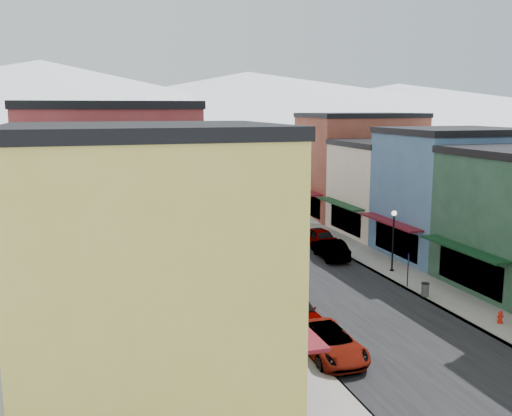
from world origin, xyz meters
TOP-DOWN VIEW (x-y plane):
  - ground at (0.00, 0.00)m, footprint 600.00×600.00m
  - road at (0.00, 60.00)m, footprint 10.00×160.00m
  - sidewalk_left at (-6.60, 60.00)m, footprint 3.20×160.00m
  - sidewalk_right at (6.60, 60.00)m, footprint 3.20×160.00m
  - curb_left at (-5.05, 60.00)m, footprint 0.10×160.00m
  - curb_right at (5.05, 60.00)m, footprint 0.10×160.00m
  - bldg_l_yellow at (-13.19, 4.00)m, footprint 11.30×8.70m
  - bldg_l_cream at (-13.19, 12.50)m, footprint 11.30×8.20m
  - bldg_l_brick_near at (-13.69, 20.50)m, footprint 12.30×8.20m
  - bldg_l_grayblue at (-13.19, 29.00)m, footprint 11.30×9.20m
  - bldg_l_brick_far at (-14.19, 38.00)m, footprint 13.30×9.20m
  - bldg_l_tan at (-13.19, 48.00)m, footprint 11.30×11.20m
  - bldg_r_blue at (13.19, 21.00)m, footprint 11.30×9.20m
  - bldg_r_cream at (13.69, 30.00)m, footprint 12.30×9.20m
  - bldg_r_brick_far at (14.19, 39.00)m, footprint 13.30×9.20m
  - bldg_r_tan at (13.19, 49.00)m, footprint 11.30×11.20m
  - distant_blocks at (0.00, 83.00)m, footprint 34.00×55.00m
  - mountain_ridge at (-19.47, 277.18)m, footprint 670.00×340.00m
  - overhead_cables at (0.00, 47.50)m, footprint 16.40×15.04m
  - car_white_suv at (-4.30, 6.28)m, footprint 2.50×5.33m
  - car_silver_sedan at (-4.13, 10.88)m, footprint 2.03×4.44m
  - car_dark_hatch at (-4.30, 30.34)m, footprint 1.82×5.01m
  - car_silver_wagon at (-4.30, 37.84)m, footprint 2.47×5.65m
  - car_green_sedan at (3.50, 23.12)m, footprint 2.12×5.06m
  - car_gray_suv at (4.16, 27.48)m, footprint 2.44×5.20m
  - car_black_sedan at (3.51, 41.22)m, footprint 2.15×4.94m
  - car_lane_silver at (-2.19, 54.53)m, footprint 2.26×4.72m
  - car_lane_white at (1.00, 65.60)m, footprint 3.18×6.21m
  - fire_hydrant at (6.55, 7.07)m, footprint 0.42×0.32m
  - parking_sign at (5.20, 14.42)m, footprint 0.14×0.31m
  - trash_can at (5.20, 12.35)m, footprint 0.52×0.52m
  - streetlamp_near at (6.19, 18.08)m, footprint 0.38×0.38m
  - streetlamp_far at (6.21, 43.32)m, footprint 0.35×0.35m
  - snow_pile_near at (-4.28, 18.12)m, footprint 2.23×2.57m
  - snow_pile_mid at (-4.39, 18.48)m, footprint 2.36×2.65m
  - snow_pile_far at (-4.88, 40.39)m, footprint 2.47×2.72m

SIDE VIEW (x-z plane):
  - ground at x=0.00m, z-range 0.00..0.00m
  - road at x=0.00m, z-range 0.00..0.01m
  - sidewalk_left at x=-6.60m, z-range 0.00..0.15m
  - sidewalk_right at x=6.60m, z-range 0.00..0.15m
  - curb_left at x=-5.05m, z-range 0.00..0.15m
  - curb_right at x=5.05m, z-range 0.00..0.15m
  - snow_pile_near at x=-4.28m, z-range -0.02..0.92m
  - fire_hydrant at x=6.55m, z-range 0.12..0.84m
  - snow_pile_mid at x=-4.39m, z-range -0.02..0.98m
  - snow_pile_far at x=-4.88m, z-range -0.02..1.02m
  - trash_can at x=5.20m, z-range 0.16..1.04m
  - car_black_sedan at x=3.51m, z-range 0.00..1.42m
  - car_silver_sedan at x=-4.13m, z-range 0.00..1.47m
  - car_white_suv at x=-4.30m, z-range 0.00..1.47m
  - car_lane_silver at x=-2.19m, z-range 0.00..1.56m
  - car_silver_wagon at x=-4.30m, z-range 0.00..1.62m
  - car_green_sedan at x=3.50m, z-range 0.00..1.63m
  - car_dark_hatch at x=-4.30m, z-range 0.00..1.64m
  - car_lane_white at x=1.00m, z-range 0.00..1.68m
  - car_gray_suv at x=4.16m, z-range 0.00..1.72m
  - parking_sign at x=5.20m, z-range 0.35..2.71m
  - streetlamp_far at x=6.21m, z-range 0.70..4.90m
  - streetlamp_near at x=6.19m, z-range 0.74..5.28m
  - distant_blocks at x=0.00m, z-range 0.00..8.00m
  - bldg_r_cream at x=13.69m, z-range 0.01..9.01m
  - bldg_l_grayblue at x=-13.19m, z-range 0.01..9.01m
  - bldg_r_tan at x=13.19m, z-range 0.01..9.51m
  - bldg_l_cream at x=-13.19m, z-range 0.01..9.51m
  - bldg_l_tan at x=-13.19m, z-range 0.01..10.01m
  - bldg_r_blue at x=13.19m, z-range 0.01..10.51m
  - bldg_l_brick_far at x=-14.19m, z-range 0.01..11.01m
  - bldg_r_brick_far at x=14.19m, z-range 0.01..11.51m
  - bldg_l_yellow at x=-13.19m, z-range 0.01..11.51m
  - overhead_cables at x=0.00m, z-range 6.18..6.22m
  - bldg_l_brick_near at x=-13.69m, z-range 0.01..12.51m
  - mountain_ridge at x=-19.47m, z-range -2.64..31.36m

